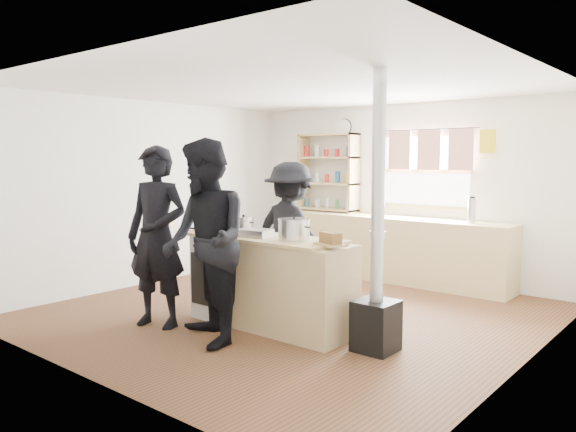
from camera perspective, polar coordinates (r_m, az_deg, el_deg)
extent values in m
cube|color=brown|center=(6.39, 0.52, -9.83)|extent=(5.00, 5.00, 0.01)
cube|color=#D5BC80|center=(8.10, 10.46, -3.27)|extent=(3.40, 0.55, 0.90)
cube|color=tan|center=(8.78, 4.04, 0.71)|extent=(1.00, 0.28, 0.03)
cube|color=tan|center=(8.75, 4.06, 3.32)|extent=(1.00, 0.28, 0.03)
cube|color=tan|center=(8.74, 4.08, 5.94)|extent=(1.00, 0.28, 0.03)
cube|color=tan|center=(8.75, 4.10, 8.23)|extent=(1.00, 0.28, 0.03)
cube|color=tan|center=(9.03, 1.58, 4.46)|extent=(0.04, 0.28, 1.20)
cube|color=tan|center=(8.48, 6.72, 4.33)|extent=(0.04, 0.28, 1.20)
cylinder|color=silver|center=(7.54, 18.16, 0.53)|extent=(0.10, 0.10, 0.32)
cube|color=silver|center=(6.18, -5.97, -6.06)|extent=(0.60, 0.60, 0.90)
cube|color=tan|center=(5.59, 0.57, -7.31)|extent=(1.20, 0.60, 0.90)
cube|color=tan|center=(5.79, -2.89, -2.17)|extent=(1.84, 0.64, 0.03)
cylinder|color=black|center=(6.13, -7.69, -1.39)|extent=(0.40, 0.40, 0.05)
cylinder|color=#25531C|center=(6.13, -7.69, -1.25)|extent=(0.30, 0.30, 0.02)
cube|color=silver|center=(5.72, -3.42, -1.73)|extent=(0.37, 0.29, 0.08)
cube|color=brown|center=(5.72, -3.42, -1.50)|extent=(0.32, 0.25, 0.02)
cylinder|color=#B9B9BC|center=(6.17, -4.55, -0.85)|extent=(0.22, 0.22, 0.15)
cylinder|color=#B9B9BC|center=(6.16, -4.55, -0.11)|extent=(0.22, 0.22, 0.01)
sphere|color=black|center=(6.16, -4.56, 0.02)|extent=(0.03, 0.03, 0.03)
cylinder|color=#BCBCBF|center=(5.48, 0.61, -1.43)|extent=(0.31, 0.31, 0.20)
cylinder|color=#BCBCBF|center=(5.47, 0.62, -0.34)|extent=(0.32, 0.32, 0.01)
sphere|color=black|center=(5.47, 0.62, -0.19)|extent=(0.03, 0.03, 0.03)
cube|color=tan|center=(5.17, 4.34, -2.88)|extent=(0.33, 0.28, 0.02)
cube|color=olive|center=(5.16, 4.34, -2.22)|extent=(0.24, 0.18, 0.10)
cube|color=black|center=(5.19, 8.92, -10.96)|extent=(0.35, 0.35, 0.46)
cylinder|color=#ADADB2|center=(4.97, 9.15, 2.96)|extent=(0.12, 0.12, 2.04)
imported|color=black|center=(5.88, -13.17, -2.07)|extent=(0.78, 0.62, 1.86)
imported|color=black|center=(5.21, -8.45, -2.67)|extent=(1.16, 1.06, 1.91)
imported|color=black|center=(6.72, 0.27, -1.67)|extent=(1.14, 0.72, 1.68)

